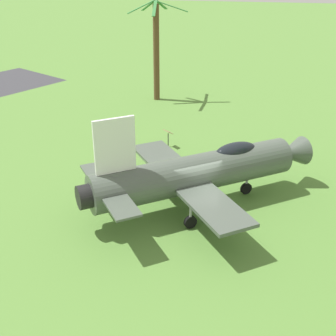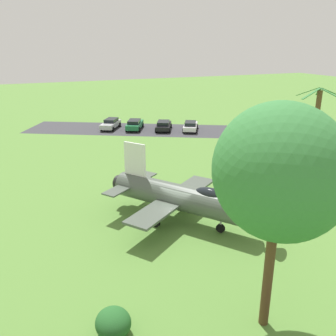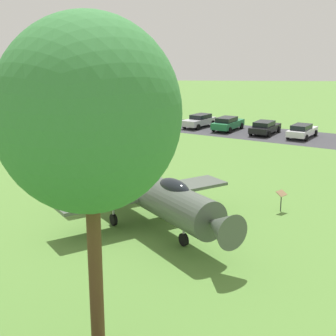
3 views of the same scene
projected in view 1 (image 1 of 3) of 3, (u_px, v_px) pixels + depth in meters
ground_plane at (194, 206)px, 21.75m from camera, size 200.00×200.00×0.00m
display_jet at (202, 171)px, 21.08m from camera, size 11.14×9.36×5.12m
palm_tree at (156, 50)px, 35.71m from camera, size 4.56×4.79×7.90m
info_plaque at (168, 134)px, 28.02m from camera, size 0.71×0.70×1.14m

